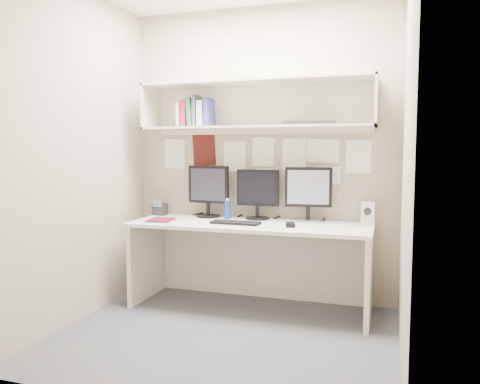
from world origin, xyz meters
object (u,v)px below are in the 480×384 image
(desk, at_px, (250,265))
(monitor_left, at_px, (208,189))
(monitor_right, at_px, (308,192))
(maroon_notebook, at_px, (161,220))
(speaker, at_px, (368,213))
(keyboard, at_px, (235,223))
(monitor_center, at_px, (258,192))
(desk_phone, at_px, (160,209))

(desk, bearing_deg, monitor_left, 154.52)
(desk, height_order, monitor_right, monitor_right)
(monitor_left, xyz_separation_m, maroon_notebook, (-0.30, -0.35, -0.25))
(desk, height_order, speaker, speaker)
(keyboard, bearing_deg, speaker, 19.77)
(monitor_left, xyz_separation_m, speaker, (1.40, 0.02, -0.16))
(keyboard, bearing_deg, desk, 49.63)
(maroon_notebook, bearing_deg, speaker, 4.70)
(monitor_center, distance_m, keyboard, 0.41)
(speaker, bearing_deg, monitor_right, 164.94)
(monitor_center, xyz_separation_m, speaker, (0.93, 0.02, -0.15))
(desk, xyz_separation_m, keyboard, (-0.09, -0.11, 0.37))
(desk, xyz_separation_m, maroon_notebook, (-0.76, -0.13, 0.37))
(monitor_center, bearing_deg, desk_phone, 179.71)
(monitor_left, bearing_deg, maroon_notebook, -123.47)
(desk, distance_m, keyboard, 0.40)
(speaker, distance_m, desk_phone, 1.88)
(monitor_right, height_order, speaker, monitor_right)
(desk_phone, bearing_deg, monitor_right, 5.45)
(keyboard, height_order, maroon_notebook, keyboard)
(monitor_center, xyz_separation_m, monitor_right, (0.45, -0.00, 0.01))
(desk, xyz_separation_m, monitor_right, (0.45, 0.22, 0.62))
(monitor_center, bearing_deg, maroon_notebook, -157.58)
(monitor_left, relative_size, desk_phone, 3.22)
(desk, height_order, desk_phone, desk_phone)
(monitor_left, bearing_deg, monitor_center, 7.88)
(desk, height_order, keyboard, keyboard)
(desk, height_order, monitor_left, monitor_left)
(monitor_left, height_order, speaker, monitor_left)
(maroon_notebook, distance_m, desk_phone, 0.37)
(monitor_right, relative_size, maroon_notebook, 1.89)
(desk_phone, bearing_deg, speaker, 5.66)
(keyboard, bearing_deg, desk_phone, 162.04)
(keyboard, relative_size, desk_phone, 2.81)
(speaker, xyz_separation_m, maroon_notebook, (-1.70, -0.36, -0.08))
(monitor_left, relative_size, maroon_notebook, 1.90)
(monitor_center, bearing_deg, speaker, -0.83)
(monitor_left, height_order, maroon_notebook, monitor_left)
(monitor_left, bearing_deg, monitor_right, 7.87)
(monitor_left, bearing_deg, keyboard, -33.73)
(desk, distance_m, monitor_left, 0.80)
(desk_phone, bearing_deg, desk, -7.27)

